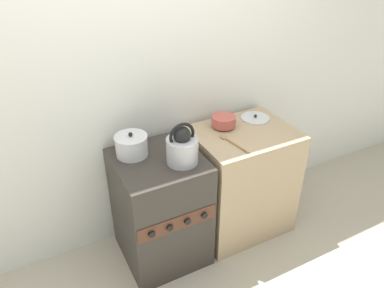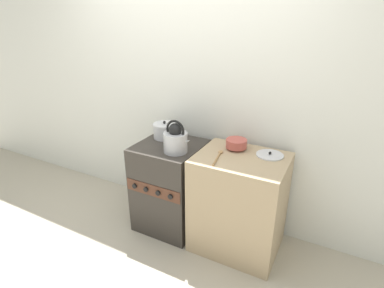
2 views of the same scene
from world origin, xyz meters
TOP-DOWN VIEW (x-y plane):
  - ground_plane at (0.00, 0.00)m, footprint 12.00×12.00m
  - wall_back at (0.00, 0.65)m, footprint 7.00×0.06m
  - stove at (0.00, 0.29)m, footprint 0.57×0.60m
  - counter at (0.68, 0.29)m, footprint 0.73×0.58m
  - kettle at (0.13, 0.19)m, footprint 0.25×0.20m
  - cooking_pot at (-0.13, 0.42)m, footprint 0.22×0.22m
  - enamel_bowl at (0.58, 0.42)m, footprint 0.18×0.18m
  - loose_pot_lid at (0.87, 0.43)m, footprint 0.22×0.22m
  - wooden_spoon at (0.51, 0.21)m, footprint 0.08×0.29m

SIDE VIEW (x-z plane):
  - ground_plane at x=0.00m, z-range 0.00..0.00m
  - stove at x=0.00m, z-range 0.00..0.85m
  - counter at x=0.68m, z-range 0.00..0.87m
  - loose_pot_lid at x=0.87m, z-range 0.86..0.89m
  - wooden_spoon at x=0.51m, z-range 0.87..0.89m
  - cooking_pot at x=-0.13m, z-range 0.83..1.00m
  - enamel_bowl at x=0.58m, z-range 0.88..0.96m
  - kettle at x=0.13m, z-range 0.81..1.10m
  - wall_back at x=0.00m, z-range 0.00..2.50m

